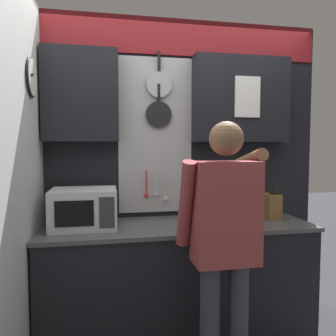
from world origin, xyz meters
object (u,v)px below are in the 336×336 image
knife_block (272,206)px  utensil_crock (234,209)px  person (224,234)px  microwave (84,208)px

knife_block → utensil_crock: utensil_crock is taller
utensil_crock → person: 0.67m
microwave → utensil_crock: 1.15m
microwave → knife_block: size_ratio=1.60×
microwave → person: size_ratio=0.28×
microwave → knife_block: knife_block is taller
knife_block → person: (-0.63, -0.60, -0.04)m
microwave → person: 1.04m
utensil_crock → person: bearing=-116.8°
microwave → utensil_crock: size_ratio=1.31×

